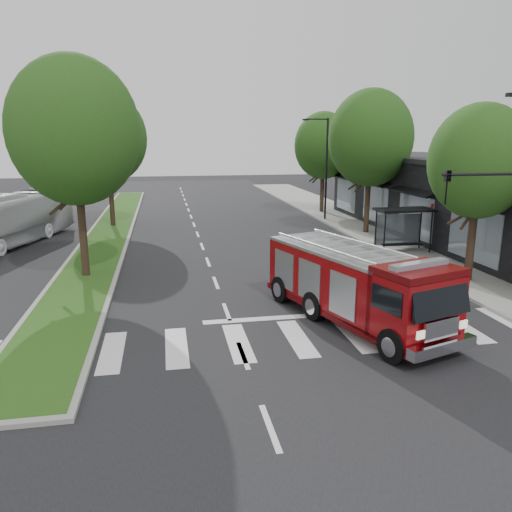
% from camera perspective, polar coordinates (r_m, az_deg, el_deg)
% --- Properties ---
extents(ground, '(140.00, 140.00, 0.00)m').
position_cam_1_polar(ground, '(19.36, -3.37, -6.40)').
color(ground, black).
rests_on(ground, ground).
extents(sidewalk_right, '(5.00, 80.00, 0.15)m').
position_cam_1_polar(sidewalk_right, '(32.35, 16.78, 1.30)').
color(sidewalk_right, gray).
rests_on(sidewalk_right, ground).
extents(median, '(3.00, 50.00, 0.15)m').
position_cam_1_polar(median, '(36.85, -16.27, 2.77)').
color(median, gray).
rests_on(median, ground).
extents(storefront_row, '(8.00, 30.00, 5.00)m').
position_cam_1_polar(storefront_row, '(34.26, 23.80, 5.50)').
color(storefront_row, black).
rests_on(storefront_row, ground).
extents(bus_shelter, '(3.20, 1.60, 2.61)m').
position_cam_1_polar(bus_shelter, '(29.80, 16.41, 4.16)').
color(bus_shelter, black).
rests_on(bus_shelter, ground).
extents(tree_right_near, '(4.40, 4.40, 8.05)m').
position_cam_1_polar(tree_right_near, '(24.33, 24.16, 9.80)').
color(tree_right_near, black).
rests_on(tree_right_near, ground).
extents(tree_right_mid, '(5.60, 5.60, 9.72)m').
position_cam_1_polar(tree_right_mid, '(34.88, 12.96, 12.99)').
color(tree_right_mid, black).
rests_on(tree_right_mid, ground).
extents(tree_right_far, '(5.00, 5.00, 8.73)m').
position_cam_1_polar(tree_right_far, '(44.26, 7.71, 12.39)').
color(tree_right_far, black).
rests_on(tree_right_far, ground).
extents(tree_median_near, '(5.80, 5.80, 10.16)m').
position_cam_1_polar(tree_median_near, '(24.38, -20.02, 13.24)').
color(tree_median_near, black).
rests_on(tree_median_near, ground).
extents(tree_median_far, '(5.60, 5.60, 9.72)m').
position_cam_1_polar(tree_median_far, '(38.27, -16.63, 12.79)').
color(tree_median_far, black).
rests_on(tree_median_far, ground).
extents(streetlight_right_far, '(2.11, 0.20, 8.00)m').
position_cam_1_polar(streetlight_right_far, '(40.14, 7.85, 10.35)').
color(streetlight_right_far, black).
rests_on(streetlight_right_far, ground).
extents(fire_engine, '(4.93, 8.76, 2.91)m').
position_cam_1_polar(fire_engine, '(18.24, 11.15, -3.28)').
color(fire_engine, '#4E0406').
rests_on(fire_engine, ground).
extents(city_bus, '(5.90, 11.77, 3.20)m').
position_cam_1_polar(city_bus, '(34.52, -26.36, 3.78)').
color(city_bus, silver).
rests_on(city_bus, ground).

